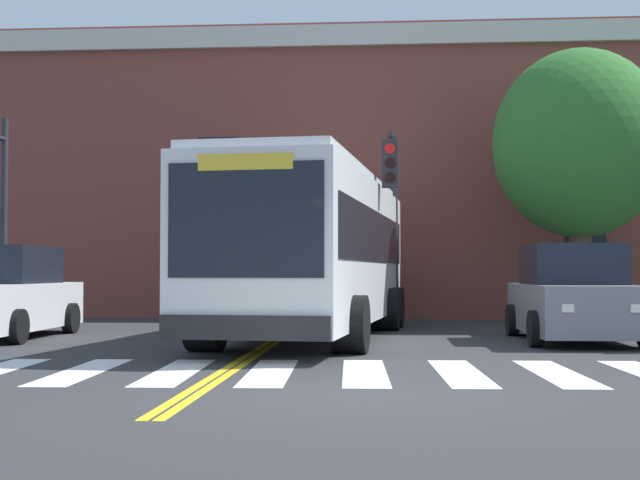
# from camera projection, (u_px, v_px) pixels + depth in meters

# --- Properties ---
(ground_plane) EXTENTS (120.00, 120.00, 0.00)m
(ground_plane) POSITION_uv_depth(u_px,v_px,m) (353.00, 395.00, 9.80)
(ground_plane) COLOR #303033
(crosswalk) EXTENTS (15.98, 3.89, 0.01)m
(crosswalk) POSITION_uv_depth(u_px,v_px,m) (365.00, 372.00, 11.93)
(crosswalk) COLOR white
(crosswalk) RESTS_ON ground
(lane_line_yellow_inner) EXTENTS (0.12, 36.00, 0.01)m
(lane_line_yellow_inner) POSITION_uv_depth(u_px,v_px,m) (309.00, 317.00, 26.03)
(lane_line_yellow_inner) COLOR gold
(lane_line_yellow_inner) RESTS_ON ground
(lane_line_yellow_outer) EXTENTS (0.12, 36.00, 0.01)m
(lane_line_yellow_outer) POSITION_uv_depth(u_px,v_px,m) (314.00, 317.00, 26.02)
(lane_line_yellow_outer) COLOR gold
(lane_line_yellow_outer) RESTS_ON ground
(city_bus) EXTENTS (3.85, 11.10, 3.34)m
(city_bus) POSITION_uv_depth(u_px,v_px,m) (314.00, 250.00, 18.24)
(city_bus) COLOR white
(city_bus) RESTS_ON ground
(car_white_near_lane) EXTENTS (2.14, 4.85, 1.87)m
(car_white_near_lane) POSITION_uv_depth(u_px,v_px,m) (3.00, 296.00, 18.08)
(car_white_near_lane) COLOR white
(car_white_near_lane) RESTS_ON ground
(car_grey_far_lane) EXTENTS (2.17, 4.49, 1.88)m
(car_grey_far_lane) POSITION_uv_depth(u_px,v_px,m) (573.00, 297.00, 17.26)
(car_grey_far_lane) COLOR slate
(car_grey_far_lane) RESTS_ON ground
(car_tan_behind_bus) EXTENTS (2.27, 4.79, 2.34)m
(car_tan_behind_bus) POSITION_uv_depth(u_px,v_px,m) (320.00, 280.00, 26.29)
(car_tan_behind_bus) COLOR tan
(car_tan_behind_bus) RESTS_ON ground
(traffic_light_overhead) EXTENTS (0.38, 3.99, 4.75)m
(traffic_light_overhead) POSITION_uv_depth(u_px,v_px,m) (393.00, 194.00, 20.54)
(traffic_light_overhead) COLOR #28282D
(traffic_light_overhead) RESTS_ON ground
(street_tree_curbside_large) EXTENTS (4.88, 4.83, 6.84)m
(street_tree_curbside_large) POSITION_uv_depth(u_px,v_px,m) (579.00, 144.00, 21.91)
(street_tree_curbside_large) COLOR #4C3D2D
(street_tree_curbside_large) RESTS_ON ground
(building_facade) EXTENTS (38.84, 9.31, 8.47)m
(building_facade) POSITION_uv_depth(u_px,v_px,m) (396.00, 185.00, 29.70)
(building_facade) COLOR brown
(building_facade) RESTS_ON ground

